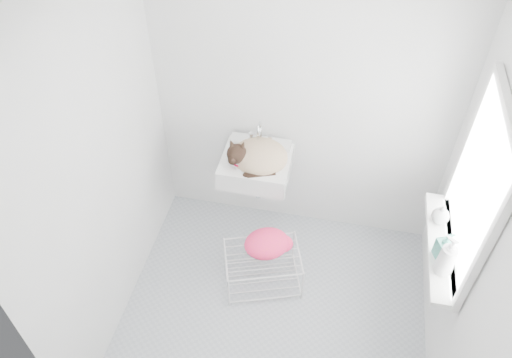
% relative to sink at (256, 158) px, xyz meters
% --- Properties ---
extents(floor, '(2.20, 2.00, 0.02)m').
position_rel_sink_xyz_m(floor, '(0.29, -0.74, -0.85)').
color(floor, '#A3A8AE').
rests_on(floor, ground).
extents(back_wall, '(2.20, 0.02, 2.50)m').
position_rel_sink_xyz_m(back_wall, '(0.29, 0.26, 0.40)').
color(back_wall, white).
rests_on(back_wall, ground).
extents(right_wall, '(0.02, 2.00, 2.50)m').
position_rel_sink_xyz_m(right_wall, '(1.39, -0.74, 0.40)').
color(right_wall, white).
rests_on(right_wall, ground).
extents(left_wall, '(0.02, 2.00, 2.50)m').
position_rel_sink_xyz_m(left_wall, '(-0.81, -0.74, 0.40)').
color(left_wall, white).
rests_on(left_wall, ground).
extents(window_glass, '(0.01, 0.80, 1.00)m').
position_rel_sink_xyz_m(window_glass, '(1.37, -0.54, 0.50)').
color(window_glass, white).
rests_on(window_glass, right_wall).
extents(window_frame, '(0.04, 0.90, 1.10)m').
position_rel_sink_xyz_m(window_frame, '(1.36, -0.54, 0.50)').
color(window_frame, white).
rests_on(window_frame, right_wall).
extents(windowsill, '(0.16, 0.88, 0.04)m').
position_rel_sink_xyz_m(windowsill, '(1.30, -0.54, -0.02)').
color(windowsill, white).
rests_on(windowsill, right_wall).
extents(sink, '(0.51, 0.44, 0.20)m').
position_rel_sink_xyz_m(sink, '(0.00, 0.00, 0.00)').
color(sink, white).
rests_on(sink, back_wall).
extents(faucet, '(0.18, 0.13, 0.18)m').
position_rel_sink_xyz_m(faucet, '(0.00, 0.18, 0.14)').
color(faucet, silver).
rests_on(faucet, sink).
extents(cat, '(0.45, 0.37, 0.27)m').
position_rel_sink_xyz_m(cat, '(0.01, -0.02, 0.04)').
color(cat, tan).
rests_on(cat, sink).
extents(wire_rack, '(0.64, 0.54, 0.33)m').
position_rel_sink_xyz_m(wire_rack, '(0.15, -0.47, -0.70)').
color(wire_rack, silver).
rests_on(wire_rack, floor).
extents(towel, '(0.41, 0.37, 0.14)m').
position_rel_sink_xyz_m(towel, '(0.17, -0.41, -0.49)').
color(towel, '#FF451A').
rests_on(towel, wire_rack).
extents(bottle_a, '(0.13, 0.13, 0.25)m').
position_rel_sink_xyz_m(bottle_a, '(1.29, -0.75, 0.00)').
color(bottle_a, silver).
rests_on(bottle_a, windowsill).
extents(bottle_b, '(0.12, 0.12, 0.20)m').
position_rel_sink_xyz_m(bottle_b, '(1.29, -0.63, 0.00)').
color(bottle_b, '#378372').
rests_on(bottle_b, windowsill).
extents(bottle_c, '(0.14, 0.14, 0.15)m').
position_rel_sink_xyz_m(bottle_c, '(1.29, -0.35, 0.00)').
color(bottle_c, silver).
rests_on(bottle_c, windowsill).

